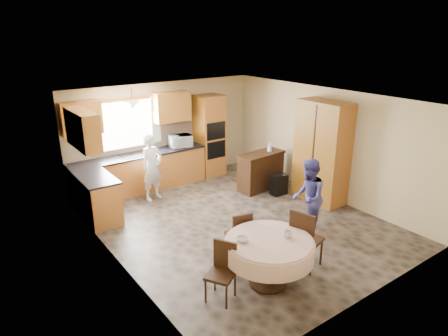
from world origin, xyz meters
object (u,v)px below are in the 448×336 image
dining_table (269,249)px  chair_left (222,268)px  oven_tower (209,136)px  chair_back (240,233)px  sideboard (261,172)px  chair_right (304,237)px  cupboard (322,152)px  person_sink (152,167)px  person_dining (308,197)px

dining_table → chair_left: size_ratio=1.55×
oven_tower → chair_back: oven_tower is taller
chair_left → sideboard: bearing=101.0°
chair_right → cupboard: bearing=-70.0°
chair_left → chair_right: size_ratio=0.84×
dining_table → person_sink: person_sink is taller
oven_tower → dining_table: size_ratio=1.58×
sideboard → person_dining: person_dining is taller
chair_back → person_sink: size_ratio=0.57×
sideboard → cupboard: (0.66, -1.27, 0.71)m
oven_tower → chair_right: 4.81m
sideboard → chair_left: size_ratio=1.38×
sideboard → person_dining: size_ratio=0.81×
person_sink → person_dining: person_sink is taller
oven_tower → dining_table: 5.04m
oven_tower → cupboard: size_ratio=0.94×
chair_right → person_sink: (-0.69, 3.99, 0.19)m
sideboard → chair_right: 3.45m
chair_left → person_dining: 2.52m
sideboard → dining_table: sideboard is taller
chair_left → person_sink: person_sink is taller
sideboard → dining_table: (-2.43, -2.99, 0.17)m
chair_right → person_sink: 4.06m
sideboard → chair_back: 3.19m
oven_tower → person_sink: 2.09m
oven_tower → person_sink: size_ratio=1.39×
chair_left → person_sink: size_ratio=0.57×
sideboard → chair_left: (-3.18, -2.84, 0.05)m
dining_table → chair_right: bearing=-1.2°
sideboard → person_sink: size_ratio=0.79×
chair_back → person_dining: person_dining is taller
chair_right → dining_table: bearing=72.4°
chair_back → chair_right: 1.06m
dining_table → chair_right: size_ratio=1.29×
oven_tower → cupboard: cupboard is taller
cupboard → chair_back: cupboard is taller
chair_back → person_sink: bearing=-75.2°
sideboard → chair_left: chair_left is taller
chair_left → cupboard: bearing=81.4°
person_dining → sideboard: bearing=-151.7°
cupboard → chair_back: (-3.00, -0.91, -0.65)m
chair_left → chair_back: size_ratio=1.00×
person_sink → person_dining: size_ratio=1.03×
sideboard → dining_table: bearing=-133.8°
person_dining → person_sink: bearing=-105.8°
sideboard → chair_back: size_ratio=1.38×
cupboard → oven_tower: bearing=110.4°
dining_table → chair_left: bearing=168.4°
oven_tower → chair_left: (-2.77, -4.44, -0.58)m
chair_left → chair_back: 1.07m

